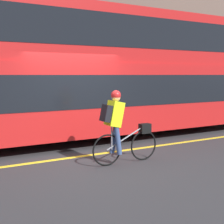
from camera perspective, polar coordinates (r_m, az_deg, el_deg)
ground_plane at (r=7.50m, az=-4.42°, el=-8.39°), size 80.00×80.00×0.00m
road_center_line at (r=7.69m, az=-5.10°, el=-7.98°), size 50.00×0.14×0.01m
sidewalk_curb at (r=12.16m, az=-14.42°, el=-2.32°), size 60.00×2.40×0.16m
building_facade at (r=13.58m, az=-16.53°, el=17.63°), size 60.00×0.30×9.15m
bus at (r=9.71m, az=-1.14°, el=7.82°), size 11.81×2.54×3.86m
cyclist_on_bike at (r=6.81m, az=1.34°, el=-2.34°), size 1.66×0.32×1.64m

